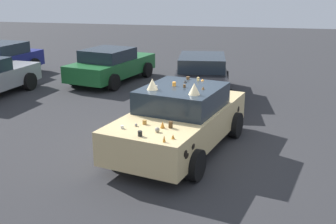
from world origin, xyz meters
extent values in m
plane|color=#2D2D30|center=(0.00, 0.00, 0.00)|extent=(60.00, 60.00, 0.00)
cube|color=#D8BC7F|center=(0.00, 0.00, 0.63)|extent=(4.68, 2.76, 0.72)
cube|color=#1E2833|center=(0.09, -0.02, 1.25)|extent=(2.23, 2.07, 0.51)
cylinder|color=black|center=(-1.53, -0.62, 0.32)|extent=(0.68, 0.36, 0.65)
cylinder|color=black|center=(-1.12, 1.22, 0.32)|extent=(0.68, 0.36, 0.65)
cylinder|color=black|center=(1.12, -1.22, 0.32)|extent=(0.68, 0.36, 0.65)
cylinder|color=black|center=(1.53, 0.62, 0.32)|extent=(0.68, 0.36, 0.65)
ellipsoid|color=black|center=(-1.99, -0.50, 0.75)|extent=(0.15, 0.05, 0.14)
ellipsoid|color=black|center=(0.03, 0.94, 0.63)|extent=(0.19, 0.06, 0.10)
ellipsoid|color=black|center=(1.90, 0.52, 0.50)|extent=(0.12, 0.05, 0.12)
ellipsoid|color=black|center=(-1.62, -0.58, 0.75)|extent=(0.16, 0.05, 0.12)
ellipsoid|color=black|center=(1.36, -1.26, 0.67)|extent=(0.15, 0.05, 0.16)
ellipsoid|color=black|center=(-1.93, -0.51, 0.67)|extent=(0.18, 0.06, 0.10)
cone|color=orange|center=(-1.36, 0.10, 1.06)|extent=(0.10, 0.10, 0.14)
cylinder|color=#51381E|center=(-1.32, -0.06, 1.06)|extent=(0.12, 0.12, 0.13)
sphere|color=gray|center=(-1.38, 0.65, 1.02)|extent=(0.06, 0.06, 0.06)
cylinder|color=black|center=(-1.92, 0.40, 1.04)|extent=(0.11, 0.11, 0.10)
cone|color=orange|center=(-1.91, -0.24, 1.03)|extent=(0.07, 0.07, 0.09)
cylinder|color=#A87A38|center=(-1.22, 0.52, 1.03)|extent=(0.12, 0.12, 0.09)
cone|color=orange|center=(-2.11, -0.12, 1.06)|extent=(0.08, 0.08, 0.13)
cylinder|color=silver|center=(-1.58, 0.88, 1.02)|extent=(0.08, 0.08, 0.06)
sphere|color=gray|center=(-1.62, 0.14, 1.04)|extent=(0.10, 0.10, 0.10)
cylinder|color=#51381E|center=(0.05, -0.07, 1.54)|extent=(0.08, 0.08, 0.07)
cylinder|color=tan|center=(0.78, -0.27, 1.55)|extent=(0.09, 0.09, 0.09)
cylinder|color=#51381E|center=(0.90, 0.00, 1.54)|extent=(0.11, 0.11, 0.07)
cylinder|color=orange|center=(0.12, 0.18, 1.55)|extent=(0.11, 0.11, 0.10)
cylinder|color=gray|center=(-0.25, 0.52, 1.54)|extent=(0.10, 0.10, 0.08)
cone|color=orange|center=(0.81, -0.38, 1.53)|extent=(0.11, 0.11, 0.05)
cone|color=#51381E|center=(-0.04, -0.52, 1.54)|extent=(0.10, 0.10, 0.07)
cone|color=black|center=(0.52, 0.00, 1.53)|extent=(0.12, 0.12, 0.07)
cone|color=beige|center=(-0.53, -0.40, 1.63)|extent=(0.25, 0.25, 0.25)
cone|color=beige|center=(-0.31, 0.59, 1.63)|extent=(0.25, 0.25, 0.25)
cylinder|color=black|center=(4.38, 6.58, 0.32)|extent=(0.66, 0.28, 0.64)
cube|color=#1E2833|center=(6.30, 9.01, 1.18)|extent=(2.00, 1.84, 0.46)
cylinder|color=black|center=(7.14, 7.99, 0.33)|extent=(0.68, 0.29, 0.66)
cylinder|color=black|center=(7.34, 9.82, 0.33)|extent=(0.68, 0.29, 0.66)
cube|color=black|center=(4.91, 0.24, 0.60)|extent=(4.71, 2.26, 0.66)
cube|color=#1E2833|center=(5.17, 0.27, 1.16)|extent=(2.29, 1.82, 0.46)
cylinder|color=black|center=(3.63, -0.80, 0.32)|extent=(0.65, 0.30, 0.63)
cylinder|color=black|center=(3.41, 0.93, 0.32)|extent=(0.65, 0.30, 0.63)
cylinder|color=black|center=(6.41, -0.44, 0.32)|extent=(0.65, 0.30, 0.63)
cylinder|color=black|center=(6.19, 1.28, 0.32)|extent=(0.65, 0.30, 0.63)
cube|color=#1E602D|center=(6.44, 4.09, 0.58)|extent=(4.44, 2.61, 0.63)
cube|color=#1E2833|center=(6.17, 4.15, 1.12)|extent=(2.15, 1.96, 0.46)
cylinder|color=black|center=(7.89, 4.68, 0.31)|extent=(0.65, 0.35, 0.62)
cylinder|color=black|center=(7.50, 2.94, 0.31)|extent=(0.65, 0.35, 0.62)
cylinder|color=black|center=(5.38, 5.25, 0.31)|extent=(0.65, 0.35, 0.62)
cylinder|color=black|center=(4.98, 3.51, 0.31)|extent=(0.65, 0.35, 0.62)
camera|label=1|loc=(-8.95, -1.77, 3.76)|focal=44.01mm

